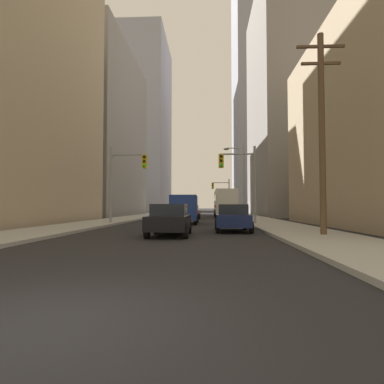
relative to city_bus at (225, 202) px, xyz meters
name	(u,v)px	position (x,y,z in m)	size (l,w,h in m)	color
ground_plane	(41,326)	(-4.13, -39.00, -1.93)	(400.00, 400.00, 0.00)	black
sidewalk_left	(154,214)	(-10.96, 11.00, -1.85)	(3.80, 160.00, 0.15)	#9E9E99
sidewalk_right	(238,214)	(2.71, 11.00, -1.85)	(3.80, 160.00, 0.15)	#9E9E99
city_bus	(225,202)	(0.00, 0.00, 0.00)	(2.67, 11.51, 3.40)	silver
cargo_van_blue	(185,208)	(-4.04, -16.33, -0.64)	(2.16, 5.24, 2.26)	navy
sedan_black	(170,220)	(-3.99, -27.07, -1.16)	(1.95, 4.22, 1.52)	black
sedan_navy	(233,218)	(-0.77, -24.18, -1.16)	(1.95, 4.25, 1.52)	#141E4C
sedan_red	(191,212)	(-4.02, -5.76, -1.16)	(1.95, 4.24, 1.52)	maroon
traffic_signal_near_left	(126,173)	(-8.46, -17.69, 2.07)	(2.89, 0.44, 6.00)	gray
traffic_signal_near_right	(239,172)	(0.24, -17.69, 2.07)	(2.83, 0.44, 6.00)	gray
traffic_signal_far_right	(222,191)	(0.15, 13.18, 2.08)	(3.03, 0.44, 6.00)	gray
utility_pole_right	(322,128)	(3.09, -27.59, 3.06)	(2.20, 0.28, 9.43)	brown
street_lamp_right	(241,175)	(1.18, -9.51, 2.58)	(2.16, 0.32, 7.50)	gray
building_left_mid_office	(70,134)	(-23.49, 6.96, 10.71)	(19.15, 24.40, 25.28)	gray
building_left_far_tower	(127,125)	(-25.65, 51.41, 23.04)	(23.21, 24.72, 49.93)	#93939E
building_right_mid_block	(320,104)	(14.48, 6.58, 14.72)	(19.11, 20.32, 33.29)	gray
building_right_far_highrise	(276,87)	(17.59, 53.20, 34.25)	(23.88, 23.67, 72.35)	#93939E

